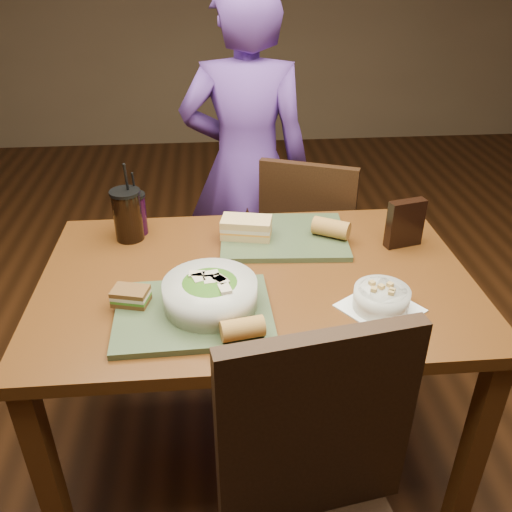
# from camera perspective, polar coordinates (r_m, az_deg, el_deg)

# --- Properties ---
(ground) EXTENTS (6.00, 6.00, 0.00)m
(ground) POSITION_cam_1_polar(r_m,az_deg,el_deg) (2.14, 0.00, -19.25)
(ground) COLOR #381C0B
(ground) RESTS_ON ground
(dining_table) EXTENTS (1.30, 0.85, 0.75)m
(dining_table) POSITION_cam_1_polar(r_m,az_deg,el_deg) (1.69, 0.00, -4.68)
(dining_table) COLOR #542D10
(dining_table) RESTS_ON ground
(chair_far) EXTENTS (0.50, 0.51, 0.89)m
(chair_far) POSITION_cam_1_polar(r_m,az_deg,el_deg) (2.35, 4.73, 1.37)
(chair_far) COLOR black
(chair_far) RESTS_ON ground
(diner) EXTENTS (0.59, 0.42, 1.53)m
(diner) POSITION_cam_1_polar(r_m,az_deg,el_deg) (2.39, -1.04, 9.23)
(diner) COLOR #583289
(diner) RESTS_ON ground
(tray_near) EXTENTS (0.43, 0.33, 0.02)m
(tray_near) POSITION_cam_1_polar(r_m,az_deg,el_deg) (1.48, -6.59, -6.01)
(tray_near) COLOR #38462A
(tray_near) RESTS_ON dining_table
(tray_far) EXTENTS (0.44, 0.35, 0.02)m
(tray_far) POSITION_cam_1_polar(r_m,az_deg,el_deg) (1.84, 2.91, 2.06)
(tray_far) COLOR #38462A
(tray_far) RESTS_ON dining_table
(salad_bowl) EXTENTS (0.26, 0.26, 0.08)m
(salad_bowl) POSITION_cam_1_polar(r_m,az_deg,el_deg) (1.47, -4.85, -3.79)
(salad_bowl) COLOR silver
(salad_bowl) RESTS_ON tray_near
(soup_bowl) EXTENTS (0.26, 0.26, 0.07)m
(soup_bowl) POSITION_cam_1_polar(r_m,az_deg,el_deg) (1.52, 13.06, -4.37)
(soup_bowl) COLOR white
(soup_bowl) RESTS_ON dining_table
(sandwich_near) EXTENTS (0.11, 0.09, 0.05)m
(sandwich_near) POSITION_cam_1_polar(r_m,az_deg,el_deg) (1.52, -13.05, -4.13)
(sandwich_near) COLOR #593819
(sandwich_near) RESTS_ON tray_near
(sandwich_far) EXTENTS (0.18, 0.12, 0.07)m
(sandwich_far) POSITION_cam_1_polar(r_m,az_deg,el_deg) (1.81, -1.02, 3.02)
(sandwich_far) COLOR tan
(sandwich_far) RESTS_ON tray_far
(baguette_near) EXTENTS (0.12, 0.07, 0.05)m
(baguette_near) POSITION_cam_1_polar(r_m,az_deg,el_deg) (1.36, -1.42, -7.65)
(baguette_near) COLOR #AD7533
(baguette_near) RESTS_ON tray_near
(baguette_far) EXTENTS (0.14, 0.11, 0.06)m
(baguette_far) POSITION_cam_1_polar(r_m,az_deg,el_deg) (1.83, 7.91, 2.93)
(baguette_far) COLOR #AD7533
(baguette_far) RESTS_ON tray_far
(cup_cola) EXTENTS (0.10, 0.10, 0.27)m
(cup_cola) POSITION_cam_1_polar(r_m,az_deg,el_deg) (1.86, -13.36, 4.25)
(cup_cola) COLOR black
(cup_cola) RESTS_ON dining_table
(cup_berry) EXTENTS (0.08, 0.08, 0.23)m
(cup_berry) POSITION_cam_1_polar(r_m,az_deg,el_deg) (1.90, -12.64, 4.38)
(cup_berry) COLOR black
(cup_berry) RESTS_ON dining_table
(chip_bag) EXTENTS (0.13, 0.07, 0.16)m
(chip_bag) POSITION_cam_1_polar(r_m,az_deg,el_deg) (1.84, 15.41, 3.33)
(chip_bag) COLOR black
(chip_bag) RESTS_ON dining_table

